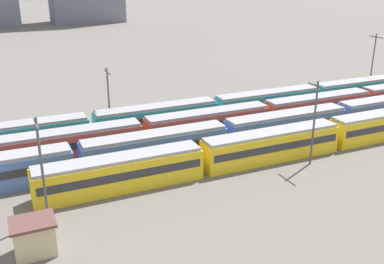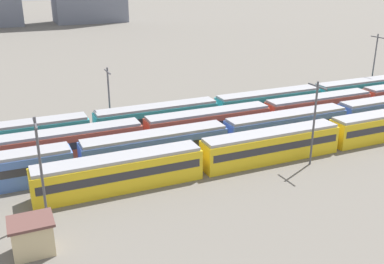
{
  "view_description": "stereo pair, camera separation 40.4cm",
  "coord_description": "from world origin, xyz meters",
  "px_view_note": "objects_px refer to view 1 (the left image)",
  "views": [
    {
      "loc": [
        -8.04,
        -41.67,
        22.13
      ],
      "look_at": [
        14.19,
        7.8,
        2.04
      ],
      "focal_mm": 41.53,
      "sensor_mm": 36.0,
      "label": 1
    },
    {
      "loc": [
        -7.67,
        -41.83,
        22.13
      ],
      "look_at": [
        14.19,
        7.8,
        2.04
      ],
      "focal_mm": 41.53,
      "sensor_mm": 36.0,
      "label": 2
    }
  ],
  "objects_px": {
    "catenary_pole_2": "(314,119)",
    "signal_hut": "(34,237)",
    "train_track_3": "(315,96)",
    "catenary_pole_3": "(373,61)",
    "train_track_2": "(266,115)",
    "catenary_pole_0": "(41,164)",
    "catenary_pole_1": "(109,96)",
    "train_track_0": "(271,145)",
    "train_track_1": "(225,136)"
  },
  "relations": [
    {
      "from": "catenary_pole_0",
      "to": "catenary_pole_1",
      "type": "xyz_separation_m",
      "value": [
        11.55,
        21.52,
        -0.44
      ]
    },
    {
      "from": "catenary_pole_2",
      "to": "signal_hut",
      "type": "relative_size",
      "value": 2.83
    },
    {
      "from": "catenary_pole_2",
      "to": "signal_hut",
      "type": "xyz_separation_m",
      "value": [
        -32.02,
        -5.11,
        -4.09
      ]
    },
    {
      "from": "catenary_pole_3",
      "to": "signal_hut",
      "type": "bearing_deg",
      "value": -156.82
    },
    {
      "from": "catenary_pole_3",
      "to": "catenary_pole_2",
      "type": "bearing_deg",
      "value": -144.72
    },
    {
      "from": "train_track_0",
      "to": "train_track_1",
      "type": "relative_size",
      "value": 0.75
    },
    {
      "from": "signal_hut",
      "to": "catenary_pole_0",
      "type": "bearing_deg",
      "value": 72.76
    },
    {
      "from": "train_track_2",
      "to": "signal_hut",
      "type": "height_order",
      "value": "train_track_2"
    },
    {
      "from": "train_track_0",
      "to": "train_track_2",
      "type": "relative_size",
      "value": 0.75
    },
    {
      "from": "catenary_pole_0",
      "to": "train_track_0",
      "type": "bearing_deg",
      "value": 6.18
    },
    {
      "from": "train_track_2",
      "to": "catenary_pole_0",
      "type": "height_order",
      "value": "catenary_pole_0"
    },
    {
      "from": "train_track_2",
      "to": "catenary_pole_2",
      "type": "xyz_separation_m",
      "value": [
        -2.36,
        -13.43,
        3.74
      ]
    },
    {
      "from": "train_track_0",
      "to": "train_track_3",
      "type": "distance_m",
      "value": 24.74
    },
    {
      "from": "train_track_0",
      "to": "catenary_pole_1",
      "type": "height_order",
      "value": "catenary_pole_1"
    },
    {
      "from": "catenary_pole_2",
      "to": "train_track_3",
      "type": "bearing_deg",
      "value": 50.08
    },
    {
      "from": "train_track_1",
      "to": "train_track_2",
      "type": "relative_size",
      "value": 1.0
    },
    {
      "from": "train_track_3",
      "to": "catenary_pole_3",
      "type": "distance_m",
      "value": 16.05
    },
    {
      "from": "train_track_3",
      "to": "catenary_pole_2",
      "type": "xyz_separation_m",
      "value": [
        -15.59,
        -18.63,
        3.74
      ]
    },
    {
      "from": "train_track_0",
      "to": "catenary_pole_3",
      "type": "distance_m",
      "value": 39.38
    },
    {
      "from": "train_track_0",
      "to": "catenary_pole_0",
      "type": "relative_size",
      "value": 5.58
    },
    {
      "from": "catenary_pole_2",
      "to": "catenary_pole_1",
      "type": "bearing_deg",
      "value": 131.03
    },
    {
      "from": "train_track_1",
      "to": "catenary_pole_2",
      "type": "bearing_deg",
      "value": -48.8
    },
    {
      "from": "train_track_1",
      "to": "train_track_3",
      "type": "xyz_separation_m",
      "value": [
        22.8,
        10.4,
        0.0
      ]
    },
    {
      "from": "catenary_pole_0",
      "to": "signal_hut",
      "type": "xyz_separation_m",
      "value": [
        -1.63,
        -5.25,
        -4.0
      ]
    },
    {
      "from": "train_track_0",
      "to": "signal_hut",
      "type": "bearing_deg",
      "value": -164.0
    },
    {
      "from": "train_track_2",
      "to": "catenary_pole_3",
      "type": "bearing_deg",
      "value": 16.36
    },
    {
      "from": "signal_hut",
      "to": "train_track_0",
      "type": "bearing_deg",
      "value": 16.0
    },
    {
      "from": "train_track_2",
      "to": "catenary_pole_3",
      "type": "relative_size",
      "value": 6.79
    },
    {
      "from": "catenary_pole_1",
      "to": "signal_hut",
      "type": "height_order",
      "value": "catenary_pole_1"
    },
    {
      "from": "train_track_3",
      "to": "catenary_pole_1",
      "type": "xyz_separation_m",
      "value": [
        -34.43,
        3.02,
        3.21
      ]
    },
    {
      "from": "train_track_3",
      "to": "train_track_0",
      "type": "bearing_deg",
      "value": -140.91
    },
    {
      "from": "train_track_1",
      "to": "catenary_pole_2",
      "type": "height_order",
      "value": "catenary_pole_2"
    },
    {
      "from": "catenary_pole_0",
      "to": "catenary_pole_1",
      "type": "relative_size",
      "value": 1.09
    },
    {
      "from": "signal_hut",
      "to": "train_track_3",
      "type": "bearing_deg",
      "value": 26.51
    },
    {
      "from": "train_track_3",
      "to": "catenary_pole_1",
      "type": "relative_size",
      "value": 12.28
    },
    {
      "from": "train_track_1",
      "to": "signal_hut",
      "type": "bearing_deg",
      "value": -151.72
    },
    {
      "from": "train_track_0",
      "to": "catenary_pole_2",
      "type": "bearing_deg",
      "value": -40.04
    },
    {
      "from": "catenary_pole_0",
      "to": "catenary_pole_2",
      "type": "distance_m",
      "value": 30.39
    },
    {
      "from": "train_track_3",
      "to": "catenary_pole_3",
      "type": "height_order",
      "value": "catenary_pole_3"
    },
    {
      "from": "train_track_3",
      "to": "catenary_pole_1",
      "type": "bearing_deg",
      "value": 174.99
    },
    {
      "from": "train_track_2",
      "to": "catenary_pole_3",
      "type": "height_order",
      "value": "catenary_pole_3"
    },
    {
      "from": "signal_hut",
      "to": "train_track_2",
      "type": "bearing_deg",
      "value": 28.35
    },
    {
      "from": "train_track_3",
      "to": "catenary_pole_3",
      "type": "relative_size",
      "value": 10.23
    },
    {
      "from": "train_track_2",
      "to": "catenary_pole_1",
      "type": "bearing_deg",
      "value": 158.81
    },
    {
      "from": "train_track_0",
      "to": "catenary_pole_1",
      "type": "xyz_separation_m",
      "value": [
        -15.23,
        18.62,
        3.21
      ]
    },
    {
      "from": "catenary_pole_3",
      "to": "catenary_pole_1",
      "type": "bearing_deg",
      "value": -179.86
    },
    {
      "from": "catenary_pole_3",
      "to": "signal_hut",
      "type": "height_order",
      "value": "catenary_pole_3"
    },
    {
      "from": "catenary_pole_0",
      "to": "signal_hut",
      "type": "distance_m",
      "value": 6.8
    },
    {
      "from": "train_track_1",
      "to": "signal_hut",
      "type": "distance_m",
      "value": 28.17
    },
    {
      "from": "train_track_3",
      "to": "catenary_pole_3",
      "type": "xyz_separation_m",
      "value": [
        15.19,
        3.14,
        4.15
      ]
    }
  ]
}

